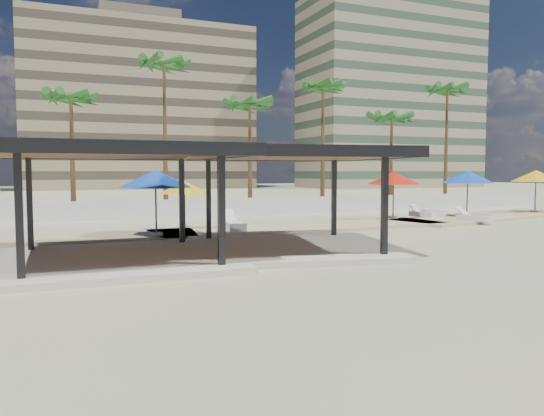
# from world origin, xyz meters

# --- Properties ---
(ground) EXTENTS (200.00, 200.00, 0.00)m
(ground) POSITION_xyz_m (0.00, 0.00, 0.00)
(ground) COLOR #CBBB86
(ground) RESTS_ON ground
(promenade) EXTENTS (44.45, 7.97, 0.24)m
(promenade) POSITION_xyz_m (2.00, 7.67, 0.06)
(promenade) COLOR #C6B284
(promenade) RESTS_ON ground
(boundary_wall) EXTENTS (56.00, 0.30, 1.20)m
(boundary_wall) POSITION_xyz_m (0.00, 16.00, 0.60)
(boundary_wall) COLOR silver
(boundary_wall) RESTS_ON ground
(building_mid) EXTENTS (38.00, 16.00, 30.40)m
(building_mid) POSITION_xyz_m (4.00, 78.00, 14.27)
(building_mid) COLOR #847259
(building_mid) RESTS_ON ground
(building_east) EXTENTS (32.00, 15.00, 36.40)m
(building_east) POSITION_xyz_m (48.00, 66.00, 17.27)
(building_east) COLOR gray
(building_east) RESTS_ON ground
(pavilion_central) EXTENTS (8.86, 8.86, 3.83)m
(pavilion_central) POSITION_xyz_m (-2.01, 0.55, 2.29)
(pavilion_central) COLOR beige
(pavilion_central) RESTS_ON ground
(pavilion_west) EXTENTS (7.60, 7.60, 3.83)m
(pavilion_west) POSITION_xyz_m (-8.22, 0.25, 2.28)
(pavilion_west) COLOR beige
(pavilion_west) RESTS_ON ground
(umbrella_b) EXTENTS (3.32, 3.32, 2.34)m
(umbrella_b) POSITION_xyz_m (-4.05, 8.63, 2.19)
(umbrella_b) COLOR beige
(umbrella_b) RESTS_ON promenade
(umbrella_c) EXTENTS (3.56, 3.56, 2.80)m
(umbrella_c) POSITION_xyz_m (8.89, 9.20, 2.59)
(umbrella_c) COLOR beige
(umbrella_c) RESTS_ON promenade
(umbrella_d) EXTENTS (3.91, 3.91, 2.87)m
(umbrella_d) POSITION_xyz_m (13.91, 8.45, 2.64)
(umbrella_d) COLOR beige
(umbrella_d) RESTS_ON promenade
(umbrella_e) EXTENTS (3.51, 3.51, 2.90)m
(umbrella_e) POSITION_xyz_m (20.59, 9.20, 2.67)
(umbrella_e) COLOR beige
(umbrella_e) RESTS_ON promenade
(umbrella_f) EXTENTS (3.34, 3.34, 2.90)m
(umbrella_f) POSITION_xyz_m (-5.99, 5.80, 2.67)
(umbrella_f) COLOR beige
(umbrella_f) RESTS_ON promenade
(lounger_a) EXTENTS (0.90, 2.45, 0.92)m
(lounger_a) POSITION_xyz_m (-2.12, 6.91, 0.40)
(lounger_a) COLOR white
(lounger_a) RESTS_ON promenade
(lounger_b) EXTENTS (0.99, 2.07, 0.75)m
(lounger_b) POSITION_xyz_m (11.13, 9.20, 0.36)
(lounger_b) COLOR white
(lounger_b) RESTS_ON promenade
(lounger_c) EXTENTS (1.41, 2.18, 0.79)m
(lounger_c) POSITION_xyz_m (12.02, 5.84, 0.37)
(lounger_c) COLOR white
(lounger_c) RESTS_ON promenade
(lounger_d) EXTENTS (1.51, 2.43, 0.88)m
(lounger_d) POSITION_xyz_m (11.88, 9.25, 0.39)
(lounger_d) COLOR white
(lounger_d) RESTS_ON promenade
(palm_c) EXTENTS (3.00, 3.00, 8.44)m
(palm_c) POSITION_xyz_m (-9.00, 18.10, 7.32)
(palm_c) COLOR brown
(palm_c) RESTS_ON ground
(palm_d) EXTENTS (3.00, 3.00, 11.12)m
(palm_d) POSITION_xyz_m (-3.00, 18.90, 9.84)
(palm_d) COLOR brown
(palm_d) RESTS_ON ground
(palm_e) EXTENTS (3.00, 3.00, 8.57)m
(palm_e) POSITION_xyz_m (3.00, 18.40, 7.45)
(palm_e) COLOR brown
(palm_e) RESTS_ON ground
(palm_f) EXTENTS (3.00, 3.00, 10.21)m
(palm_f) POSITION_xyz_m (9.00, 18.60, 8.99)
(palm_f) COLOR brown
(palm_f) RESTS_ON ground
(palm_g) EXTENTS (3.00, 3.00, 8.08)m
(palm_g) POSITION_xyz_m (15.00, 18.20, 6.98)
(palm_g) COLOR brown
(palm_g) RESTS_ON ground
(palm_h) EXTENTS (3.00, 3.00, 10.72)m
(palm_h) POSITION_xyz_m (21.00, 18.80, 9.46)
(palm_h) COLOR brown
(palm_h) RESTS_ON ground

